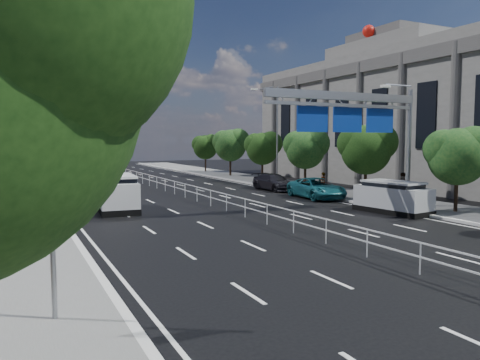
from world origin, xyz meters
TOP-DOWN VIEW (x-y plane):
  - ground at (0.00, 0.00)m, footprint 160.00×160.00m
  - sidewalk_near at (-11.50, 0.00)m, footprint 5.00×140.00m
  - kerb_near at (-9.00, 0.00)m, footprint 0.25×140.00m
  - median_fence at (0.00, 22.50)m, footprint 0.05×85.00m
  - toilet_sign at (-10.95, 0.00)m, footprint 1.62×0.18m
  - overhead_gantry at (6.74, 10.05)m, footprint 10.24×0.38m
  - streetlight_far at (10.50, 26.00)m, footprint 2.78×2.40m
  - civic_hall at (23.72, 22.00)m, footprint 14.40×36.00m
  - far_tree_c at (11.24, 6.98)m, footprint 3.52×3.28m
  - far_tree_d at (11.25, 14.48)m, footprint 3.85×3.59m
  - far_tree_e at (11.25, 21.98)m, footprint 3.63×3.38m
  - far_tree_f at (11.24, 29.48)m, footprint 3.52×3.28m
  - far_tree_g at (11.25, 36.98)m, footprint 3.96×3.69m
  - far_tree_h at (11.24, 44.48)m, footprint 3.41×3.18m
  - white_minivan at (-5.72, 16.70)m, footprint 2.54×5.06m
  - red_bus at (-4.67, 43.37)m, footprint 3.48×12.08m
  - near_car_silver at (-5.03, 26.84)m, footprint 2.33×4.81m
  - near_car_dark at (-6.59, 56.64)m, footprint 1.89×5.16m
  - silver_minivan at (8.30, 8.89)m, footprint 2.37×4.58m
  - parked_car_teal at (8.30, 16.27)m, footprint 2.81×5.40m
  - parked_car_dark at (8.30, 22.30)m, footprint 2.15×4.77m
  - pedestrian_a at (9.60, 17.33)m, footprint 0.67×0.52m
  - pedestrian_b at (12.35, 12.18)m, footprint 1.09×0.99m

SIDE VIEW (x-z plane):
  - ground at x=0.00m, z-range 0.00..0.00m
  - sidewalk_near at x=-11.50m, z-range 0.00..0.14m
  - kerb_near at x=-9.00m, z-range -0.01..0.15m
  - median_fence at x=0.00m, z-range 0.01..1.04m
  - parked_car_dark at x=8.30m, z-range 0.00..1.35m
  - parked_car_teal at x=8.30m, z-range 0.00..1.45m
  - near_car_silver at x=-5.03m, z-range 0.00..1.58m
  - near_car_dark at x=-6.59m, z-range 0.00..1.69m
  - silver_minivan at x=8.30m, z-range -0.02..1.81m
  - pedestrian_a at x=9.60m, z-range 0.14..1.76m
  - white_minivan at x=-5.72m, z-range -0.02..2.11m
  - pedestrian_b at x=12.35m, z-range 0.14..1.98m
  - red_bus at x=-4.67m, z-range 0.08..3.65m
  - toilet_sign at x=-10.95m, z-range 0.77..5.11m
  - far_tree_h at x=11.24m, z-range 0.97..5.88m
  - far_tree_c at x=11.24m, z-range 0.95..5.90m
  - far_tree_f at x=11.24m, z-range 0.98..6.00m
  - far_tree_e at x=11.25m, z-range 0.99..6.12m
  - far_tree_d at x=11.25m, z-range 1.02..6.36m
  - far_tree_g at x=11.25m, z-range 1.03..6.48m
  - streetlight_far at x=10.50m, z-range 0.71..9.71m
  - overhead_gantry at x=6.74m, z-range 1.88..9.33m
  - civic_hall at x=23.72m, z-range -0.91..13.44m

